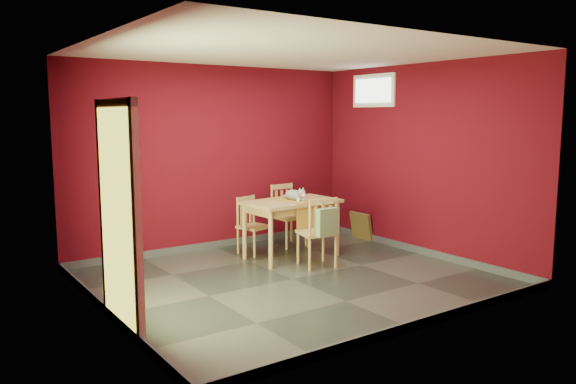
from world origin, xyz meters
TOP-DOWN VIEW (x-y plane):
  - ground at (0.00, 0.00)m, footprint 4.50×4.50m
  - room_shell at (0.00, 0.00)m, footprint 4.50×4.50m
  - doorway at (-2.23, -0.40)m, footprint 0.06×1.01m
  - window at (2.23, 1.00)m, footprint 0.05×0.90m
  - outlet_plate at (1.60, 1.99)m, footprint 0.08×0.02m
  - dining_table at (0.61, 0.88)m, footprint 1.32×0.81m
  - table_runner at (0.61, 0.76)m, footprint 0.37×0.72m
  - chair_far_left at (0.27, 1.39)m, footprint 0.47×0.47m
  - chair_far_right at (0.99, 1.53)m, footprint 0.45×0.45m
  - chair_near at (0.60, 0.27)m, footprint 0.52×0.52m
  - tote_bag at (0.57, 0.05)m, footprint 0.30×0.18m
  - cat at (0.65, 0.87)m, footprint 0.21×0.40m
  - picture_frame at (2.19, 1.18)m, footprint 0.15×0.43m

SIDE VIEW (x-z plane):
  - ground at x=0.00m, z-range 0.00..0.00m
  - room_shell at x=0.00m, z-range -2.20..2.30m
  - picture_frame at x=2.19m, z-range 0.00..0.43m
  - outlet_plate at x=1.60m, z-range 0.24..0.36m
  - chair_far_left at x=0.27m, z-range 0.01..0.83m
  - chair_far_right at x=0.99m, z-range 0.01..0.94m
  - chair_near at x=0.60m, z-range 0.01..0.94m
  - tote_bag at x=0.57m, z-range 0.43..0.85m
  - dining_table at x=0.61m, z-range 0.30..1.11m
  - table_runner at x=0.61m, z-range 0.57..0.93m
  - cat at x=0.65m, z-range 0.81..1.01m
  - doorway at x=-2.23m, z-range 0.06..2.19m
  - window at x=2.23m, z-range 2.10..2.60m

